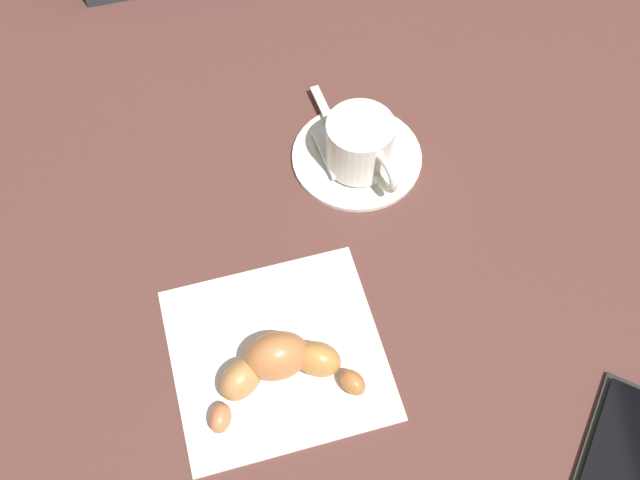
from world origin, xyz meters
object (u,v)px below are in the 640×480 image
croissant (279,365)px  napkin (277,353)px  teaspoon (346,150)px  sugar_packet (333,152)px  espresso_cup (361,144)px  saucer (357,155)px  cell_phone (626,472)px

croissant → napkin: bearing=8.0°
teaspoon → sugar_packet: teaspoon is taller
teaspoon → napkin: bearing=163.3°
espresso_cup → napkin: (-0.20, 0.08, -0.03)m
napkin → croissant: croissant is taller
teaspoon → espresso_cup: bearing=-133.7°
saucer → teaspoon: (0.00, 0.01, 0.01)m
sugar_packet → teaspoon: bearing=82.0°
espresso_cup → sugar_packet: size_ratio=1.42×
saucer → croissant: bearing=162.6°
saucer → croissant: croissant is taller
espresso_cup → croissant: 0.23m
teaspoon → cell_phone: 0.38m
napkin → saucer: bearing=-19.6°
sugar_packet → cell_phone: sugar_packet is taller
saucer → teaspoon: bearing=83.2°
teaspoon → sugar_packet: bearing=101.4°
saucer → cell_phone: same height
croissant → saucer: bearing=-17.4°
saucer → sugar_packet: sugar_packet is taller
espresso_cup → croissant: espresso_cup is taller
saucer → cell_phone: (-0.31, -0.20, 0.00)m
saucer → croissant: 0.24m
sugar_packet → cell_phone: bearing=16.5°
saucer → sugar_packet: (-0.00, 0.02, 0.01)m
teaspoon → cell_phone: (-0.31, -0.21, -0.01)m
saucer → napkin: bearing=160.4°
teaspoon → napkin: 0.22m
croissant → cell_phone: (-0.08, -0.27, -0.02)m
espresso_cup → cell_phone: espresso_cup is taller
sugar_packet → napkin: bearing=-33.1°
cell_phone → sugar_packet: bearing=35.9°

